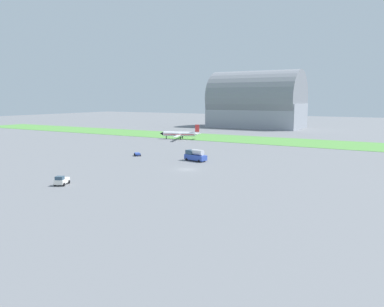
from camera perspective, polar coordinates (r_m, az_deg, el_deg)
ground_plane at (r=93.34m, az=-0.80°, el=-2.39°), size 600.00×600.00×0.00m
grass_taxiway_strip at (r=158.23m, az=12.63°, el=1.82°), size 360.00×28.00×0.08m
airplane_taxiing_turboprop at (r=161.74m, az=-1.77°, el=2.96°), size 17.49×20.20×6.30m
baggage_cart_near_gate at (r=116.19m, az=-8.16°, el=-0.07°), size 2.94×2.90×0.90m
fuel_truck_midfield at (r=105.53m, az=0.49°, el=-0.28°), size 6.86×3.72×3.29m
pushback_tug_by_runway at (r=80.94m, az=-18.89°, el=-3.83°), size 3.23×4.02×1.95m
hangar_distant at (r=230.52m, az=9.60°, el=7.39°), size 53.13×32.15×33.19m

